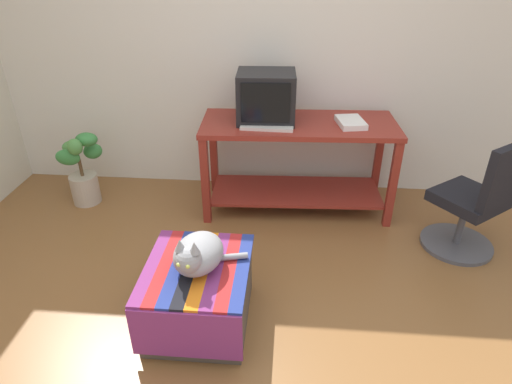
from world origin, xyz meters
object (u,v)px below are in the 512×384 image
keyboard (267,127)px  ottoman_with_blanket (199,294)px  tv_monitor (266,97)px  book (351,122)px  potted_plant (83,170)px  cat (197,254)px  office_chair (475,205)px  desk (298,151)px

keyboard → ottoman_with_blanket: 1.40m
tv_monitor → book: size_ratio=1.71×
potted_plant → cat: bearing=-46.3°
office_chair → book: bearing=-67.3°
tv_monitor → cat: bearing=-103.8°
desk → book: (0.39, -0.03, 0.27)m
book → potted_plant: size_ratio=0.42×
desk → keyboard: 0.38m
potted_plant → ottoman_with_blanket: bearing=-46.3°
cat → potted_plant: (-1.28, 1.34, -0.21)m
tv_monitor → desk: bearing=-6.2°
keyboard → book: (0.64, 0.12, 0.01)m
ottoman_with_blanket → office_chair: (1.82, 0.86, 0.18)m
desk → cat: bearing=-113.8°
book → tv_monitor: bearing=165.3°
cat → keyboard: bearing=87.7°
office_chair → cat: bearing=-11.4°
keyboard → tv_monitor: bearing=99.6°
ottoman_with_blanket → cat: bearing=-50.5°
book → ottoman_with_blanket: size_ratio=0.39×
desk → tv_monitor: bearing=173.8°
desk → keyboard: size_ratio=3.90×
desk → book: bearing=-6.7°
potted_plant → office_chair: size_ratio=0.72×
potted_plant → office_chair: bearing=-8.5°
book → office_chair: office_chair is taller
keyboard → potted_plant: bearing=179.4°
book → potted_plant: book is taller
ottoman_with_blanket → keyboard: bearing=75.5°
desk → book: book is taller
tv_monitor → book: 0.68m
cat → potted_plant: size_ratio=0.67×
ottoman_with_blanket → cat: (0.02, -0.02, 0.31)m
tv_monitor → cat: tv_monitor is taller
keyboard → potted_plant: (-1.58, 0.09, -0.48)m
tv_monitor → office_chair: (1.52, -0.54, -0.57)m
tv_monitor → cat: size_ratio=1.07×
tv_monitor → cat: (-0.28, -1.42, -0.44)m
keyboard → ottoman_with_blanket: (-0.32, -1.23, -0.58)m
office_chair → keyboard: bearing=-51.5°
potted_plant → book: bearing=0.8°
keyboard → cat: size_ratio=0.93×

